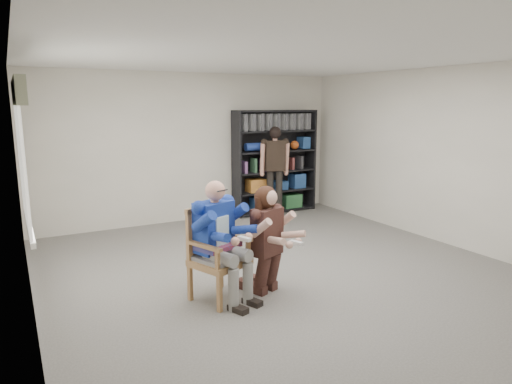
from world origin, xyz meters
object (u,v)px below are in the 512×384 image
armchair (220,254)px  standing_man (275,172)px  kneeling_woman (269,241)px  bookshelf (275,162)px  seated_man (219,241)px

armchair → standing_man: standing_man is taller
kneeling_woman → bookshelf: size_ratio=0.61×
seated_man → standing_man: size_ratio=0.78×
standing_man → kneeling_woman: bearing=-105.2°
seated_man → bookshelf: bearing=29.9°
kneeling_woman → standing_man: size_ratio=0.72×
kneeling_woman → bookshelf: bookshelf is taller
seated_man → kneeling_woman: size_ratio=1.09×
standing_man → seated_man: bearing=-113.1°
armchair → standing_man: bearing=29.1°
armchair → bookshelf: bearing=29.9°
armchair → kneeling_woman: size_ratio=0.84×
armchair → standing_man: size_ratio=0.60×
armchair → bookshelf: bookshelf is taller
armchair → seated_man: 0.16m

